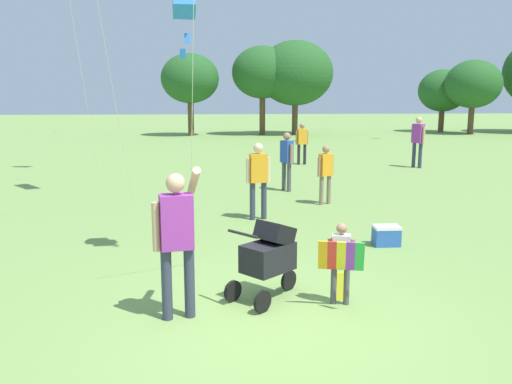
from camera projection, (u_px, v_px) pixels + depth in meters
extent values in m
plane|color=#75994C|center=(266.00, 319.00, 6.39)|extent=(120.00, 120.00, 0.00)
cylinder|color=brown|center=(191.00, 119.00, 32.91)|extent=(0.36, 0.36, 2.06)
ellipsoid|color=#235623|center=(190.00, 78.00, 32.46)|extent=(3.50, 3.15, 2.98)
cylinder|color=brown|center=(262.00, 116.00, 33.59)|extent=(0.36, 0.36, 2.34)
ellipsoid|color=#235623|center=(262.00, 72.00, 33.10)|extent=(3.77, 3.39, 3.20)
cylinder|color=brown|center=(295.00, 119.00, 33.85)|extent=(0.36, 0.36, 1.93)
ellipsoid|color=#235623|center=(295.00, 73.00, 33.34)|extent=(4.69, 4.22, 3.98)
cylinder|color=brown|center=(441.00, 121.00, 36.16)|extent=(0.36, 0.36, 1.44)
ellipsoid|color=#235623|center=(443.00, 91.00, 35.79)|extent=(3.27, 2.94, 2.78)
cylinder|color=brown|center=(471.00, 121.00, 34.22)|extent=(0.36, 0.36, 1.73)
ellipsoid|color=#235623|center=(473.00, 84.00, 33.81)|extent=(3.54, 3.18, 3.01)
cylinder|color=#4C4C51|center=(347.00, 285.00, 6.77)|extent=(0.08, 0.08, 0.52)
cylinder|color=#4C4C51|center=(334.00, 284.00, 6.80)|extent=(0.08, 0.08, 0.52)
cube|color=silver|center=(341.00, 250.00, 6.70)|extent=(0.25, 0.19, 0.39)
cylinder|color=#A37556|center=(353.00, 252.00, 6.69)|extent=(0.06, 0.06, 0.35)
cylinder|color=#A37556|center=(330.00, 251.00, 6.73)|extent=(0.06, 0.06, 0.35)
sphere|color=#A37556|center=(342.00, 228.00, 6.65)|extent=(0.13, 0.13, 0.13)
cube|color=green|center=(360.00, 257.00, 6.50)|extent=(0.14, 0.16, 0.39)
cube|color=purple|center=(350.00, 256.00, 6.52)|extent=(0.14, 0.16, 0.39)
cube|color=yellow|center=(341.00, 256.00, 6.53)|extent=(0.14, 0.16, 0.39)
cube|color=red|center=(332.00, 255.00, 6.55)|extent=(0.14, 0.16, 0.39)
cube|color=#F4A319|center=(323.00, 255.00, 6.57)|extent=(0.14, 0.16, 0.39)
cube|color=yellow|center=(340.00, 286.00, 6.58)|extent=(0.08, 0.03, 0.36)
cylinder|color=#33384C|center=(167.00, 285.00, 6.30)|extent=(0.12, 0.12, 0.86)
cylinder|color=#33384C|center=(189.00, 283.00, 6.37)|extent=(0.12, 0.12, 0.86)
cube|color=purple|center=(176.00, 222.00, 6.19)|extent=(0.41, 0.30, 0.64)
cylinder|color=tan|center=(156.00, 227.00, 6.14)|extent=(0.09, 0.09, 0.57)
cylinder|color=tan|center=(194.00, 181.00, 6.31)|extent=(0.19, 0.53, 0.40)
sphere|color=tan|center=(175.00, 183.00, 6.11)|extent=(0.22, 0.22, 0.22)
cylinder|color=black|center=(289.00, 280.00, 7.28)|extent=(0.23, 0.22, 0.28)
cylinder|color=black|center=(233.00, 291.00, 6.88)|extent=(0.23, 0.22, 0.28)
cylinder|color=black|center=(263.00, 302.00, 6.53)|extent=(0.23, 0.22, 0.28)
cube|color=black|center=(268.00, 257.00, 6.90)|extent=(0.77, 0.76, 0.36)
cube|color=black|center=(275.00, 233.00, 6.94)|extent=(0.59, 0.59, 0.35)
cylinder|color=black|center=(242.00, 234.00, 6.50)|extent=(0.35, 0.38, 0.04)
cube|color=blue|center=(184.00, 5.00, 7.71)|extent=(0.36, 0.42, 0.37)
cube|color=blue|center=(187.00, 38.00, 7.79)|extent=(0.08, 0.05, 0.14)
cube|color=blue|center=(183.00, 54.00, 7.80)|extent=(0.08, 0.04, 0.14)
cylinder|color=silver|center=(192.00, 147.00, 7.14)|extent=(0.22, 1.90, 3.86)
cylinder|color=silver|center=(77.00, 43.00, 14.80)|extent=(0.20, 2.86, 7.93)
cylinder|color=silver|center=(100.00, 15.00, 10.09)|extent=(0.31, 3.93, 8.14)
cylinder|color=#232328|center=(305.00, 154.00, 19.94)|extent=(0.11, 0.11, 0.75)
cylinder|color=#232328|center=(299.00, 154.00, 19.88)|extent=(0.11, 0.11, 0.75)
cube|color=orange|center=(302.00, 137.00, 19.79)|extent=(0.36, 0.26, 0.56)
cylinder|color=#A37556|center=(307.00, 138.00, 19.85)|extent=(0.08, 0.08, 0.50)
cylinder|color=#A37556|center=(297.00, 138.00, 19.75)|extent=(0.08, 0.08, 0.50)
sphere|color=#A37556|center=(302.00, 126.00, 19.72)|extent=(0.19, 0.19, 0.19)
cylinder|color=#33384C|center=(420.00, 156.00, 18.97)|extent=(0.13, 0.13, 0.88)
cylinder|color=#33384C|center=(414.00, 155.00, 19.19)|extent=(0.13, 0.13, 0.88)
cube|color=purple|center=(418.00, 133.00, 18.94)|extent=(0.40, 0.45, 0.66)
cylinder|color=tan|center=(424.00, 135.00, 18.75)|extent=(0.10, 0.10, 0.59)
cylinder|color=tan|center=(413.00, 134.00, 19.14)|extent=(0.10, 0.10, 0.59)
sphere|color=tan|center=(419.00, 120.00, 18.86)|extent=(0.23, 0.23, 0.23)
cylinder|color=#7F705B|center=(329.00, 190.00, 12.89)|extent=(0.10, 0.10, 0.69)
cylinder|color=#7F705B|center=(321.00, 190.00, 12.78)|extent=(0.10, 0.10, 0.69)
cube|color=orange|center=(326.00, 165.00, 12.73)|extent=(0.36, 0.30, 0.52)
cylinder|color=#A37556|center=(332.00, 166.00, 12.83)|extent=(0.08, 0.08, 0.46)
cylinder|color=#A37556|center=(319.00, 167.00, 12.64)|extent=(0.08, 0.08, 0.46)
sphere|color=#A37556|center=(326.00, 149.00, 12.66)|extent=(0.18, 0.18, 0.18)
cylinder|color=#4C4C51|center=(289.00, 177.00, 14.47)|extent=(0.11, 0.11, 0.78)
cylinder|color=#4C4C51|center=(284.00, 176.00, 14.68)|extent=(0.11, 0.11, 0.78)
cube|color=#284CA8|center=(287.00, 152.00, 14.45)|extent=(0.35, 0.40, 0.58)
cylinder|color=#A37556|center=(291.00, 154.00, 14.28)|extent=(0.08, 0.08, 0.52)
cylinder|color=#A37556|center=(282.00, 152.00, 14.64)|extent=(0.08, 0.08, 0.52)
sphere|color=#A37556|center=(287.00, 136.00, 14.38)|extent=(0.20, 0.20, 0.20)
cylinder|color=#33384C|center=(264.00, 201.00, 11.34)|extent=(0.12, 0.12, 0.79)
cylinder|color=#33384C|center=(252.00, 201.00, 11.27)|extent=(0.12, 0.12, 0.79)
cube|color=orange|center=(258.00, 168.00, 11.18)|extent=(0.38, 0.27, 0.60)
cylinder|color=beige|center=(268.00, 170.00, 11.24)|extent=(0.09, 0.09, 0.53)
cylinder|color=beige|center=(248.00, 170.00, 11.13)|extent=(0.09, 0.09, 0.53)
sphere|color=beige|center=(258.00, 148.00, 11.10)|extent=(0.21, 0.21, 0.21)
cube|color=#2D5BB7|center=(386.00, 237.00, 9.42)|extent=(0.44, 0.32, 0.30)
cube|color=white|center=(387.00, 227.00, 9.39)|extent=(0.45, 0.33, 0.05)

